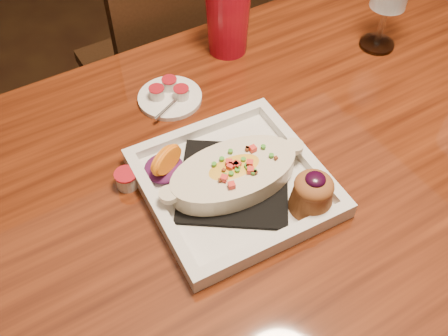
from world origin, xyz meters
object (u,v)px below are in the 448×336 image
plate (241,180)px  red_tumbler (228,17)px  table (329,185)px  saucer (170,96)px  chair_far (177,68)px

plate → red_tumbler: bearing=64.8°
table → saucer: 0.34m
table → red_tumbler: size_ratio=9.76×
saucer → red_tumbler: (0.18, 0.08, 0.07)m
chair_far → red_tumbler: size_ratio=6.05×
chair_far → red_tumbler: bearing=87.8°
chair_far → saucer: bearing=62.7°
table → chair_far: (-0.00, 0.63, -0.15)m
chair_far → saucer: (-0.19, -0.36, 0.25)m
red_tumbler → chair_far: bearing=87.8°
plate → saucer: plate is taller
chair_far → plate: size_ratio=3.21×
chair_far → red_tumbler: 0.43m
table → plate: plate is taller
table → saucer: saucer is taller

